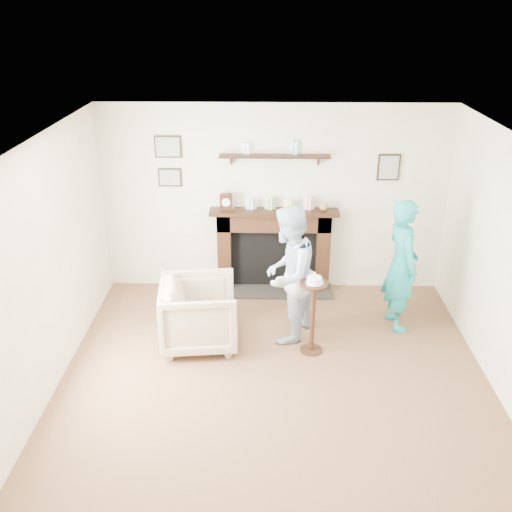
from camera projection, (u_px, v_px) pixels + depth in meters
The scene contains 6 objects.
ground at pixel (275, 399), 5.70m from camera, with size 5.00×5.00×0.00m, color brown.
room_shell at pixel (276, 223), 5.66m from camera, with size 4.54×5.02×2.52m.
armchair at pixel (201, 343), 6.64m from camera, with size 0.83×0.86×0.78m, color #C2B490.
man at pixel (286, 336), 6.77m from camera, with size 0.79×0.61×1.62m, color silver.
woman at pixel (394, 324), 7.01m from camera, with size 0.59×0.39×1.62m, color teal.
pedestal_table at pixel (313, 304), 6.24m from camera, with size 0.31×0.31×0.99m.
Camera 1 is at (-0.09, -4.60, 3.67)m, focal length 40.00 mm.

